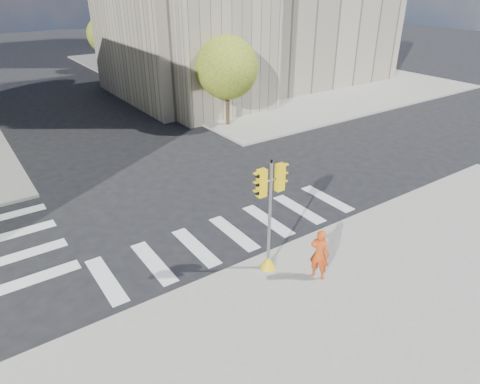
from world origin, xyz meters
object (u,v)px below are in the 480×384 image
at_px(lamp_near, 203,51).
at_px(photographer, 320,254).
at_px(traffic_signal, 269,226).
at_px(lamp_far, 131,33).

height_order(lamp_near, photographer, lamp_near).
height_order(traffic_signal, photographer, traffic_signal).
relative_size(traffic_signal, photographer, 2.23).
distance_m(lamp_near, photographer, 21.79).
bearing_deg(photographer, lamp_far, -37.71).
distance_m(traffic_signal, photographer, 1.96).
bearing_deg(lamp_near, photographer, -110.10).
xyz_separation_m(lamp_far, photographer, (-7.39, -34.20, -3.49)).
xyz_separation_m(lamp_near, photographer, (-7.39, -20.20, -3.49)).
height_order(lamp_near, traffic_signal, lamp_near).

